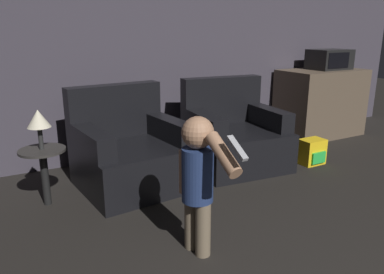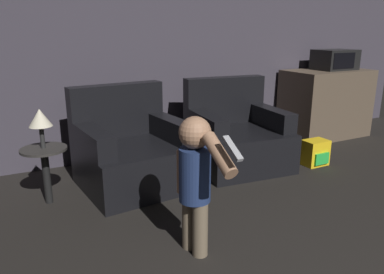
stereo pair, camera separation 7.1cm
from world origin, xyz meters
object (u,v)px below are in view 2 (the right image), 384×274
Objects in this scene: lamp at (40,119)px; armchair_left at (131,153)px; armchair_right at (236,137)px; person_toddler at (196,175)px; microwave at (335,60)px; toy_backpack at (315,153)px.

armchair_left is at bearing 4.58° from lamp.
armchair_left is 1.15m from armchair_right.
armchair_left is 1.10× the size of person_toddler.
armchair_right is 1.98m from microwave.
armchair_left is 1.94m from toy_backpack.
lamp is at bearing 172.64° from toy_backpack.
armchair_left is 3.08× the size of lamp.
armchair_left is 1.00× the size of armchair_right.
person_toddler reaches higher than lamp.
person_toddler is at bearing -95.60° from armchair_left.
armchair_right is at bearing -166.99° from microwave.
microwave is (2.95, 1.67, 0.48)m from person_toddler.
person_toddler is (-0.00, -1.26, 0.22)m from armchair_left.
armchair_right is 3.63× the size of toy_backpack.
armchair_left reaches higher than lamp.
lamp is (-3.69, -0.48, -0.30)m from microwave.
armchair_right is at bearing 1.81° from lamp.
lamp is (-2.64, 0.34, 0.58)m from toy_backpack.
person_toddler is at bearing -58.04° from lamp.
toy_backpack is at bearing -142.24° from microwave.
armchair_left is 3.06m from microwave.
armchair_left is 1.28m from person_toddler.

